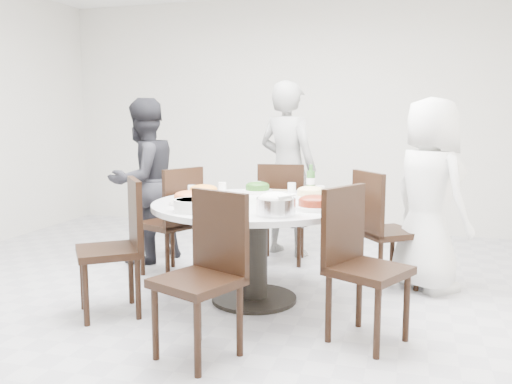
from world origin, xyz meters
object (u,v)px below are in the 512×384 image
(chair_ne, at_px, (387,230))
(diner_middle, at_px, (288,169))
(chair_s, at_px, (197,278))
(beverage_bottle, at_px, (311,179))
(chair_nw, at_px, (169,221))
(chair_sw, at_px, (108,248))
(chair_n, at_px, (283,213))
(soup_bowl, at_px, (193,205))
(rice_bowl, at_px, (276,207))
(diner_left, at_px, (144,181))
(chair_se, at_px, (369,267))
(diner_right, at_px, (429,195))
(dining_table, at_px, (254,252))

(chair_ne, distance_m, diner_middle, 1.36)
(chair_s, height_order, beverage_bottle, beverage_bottle)
(chair_nw, relative_size, chair_sw, 1.00)
(chair_s, bearing_deg, chair_n, 113.54)
(chair_sw, height_order, soup_bowl, chair_sw)
(chair_s, height_order, rice_bowl, chair_s)
(diner_left, xyz_separation_m, rice_bowl, (1.60, -1.25, 0.03))
(beverage_bottle, bearing_deg, chair_nw, -174.91)
(diner_middle, xyz_separation_m, rice_bowl, (0.36, -1.89, -0.06))
(chair_s, bearing_deg, rice_bowl, 84.58)
(rice_bowl, bearing_deg, chair_s, -118.45)
(soup_bowl, bearing_deg, chair_se, -2.47)
(chair_n, xyz_separation_m, chair_nw, (-0.84, -0.69, 0.00))
(chair_nw, distance_m, rice_bowl, 1.51)
(diner_right, bearing_deg, diner_left, 45.59)
(diner_middle, bearing_deg, chair_ne, 161.55)
(chair_se, xyz_separation_m, diner_right, (0.37, 1.18, 0.29))
(chair_se, xyz_separation_m, diner_middle, (-0.96, 1.96, 0.39))
(diner_middle, distance_m, beverage_bottle, 0.97)
(soup_bowl, bearing_deg, beverage_bottle, 59.59)
(chair_s, bearing_deg, beverage_bottle, 100.40)
(beverage_bottle, bearing_deg, chair_sw, -137.69)
(chair_n, distance_m, beverage_bottle, 0.80)
(chair_sw, bearing_deg, chair_ne, 85.53)
(dining_table, height_order, diner_middle, diner_middle)
(chair_sw, distance_m, chair_s, 0.98)
(diner_right, relative_size, diner_left, 0.99)
(chair_n, relative_size, soup_bowl, 3.61)
(chair_se, bearing_deg, chair_s, 145.95)
(chair_se, distance_m, rice_bowl, 0.69)
(diner_middle, distance_m, soup_bowl, 1.92)
(dining_table, xyz_separation_m, beverage_bottle, (0.32, 0.55, 0.50))
(chair_s, bearing_deg, soup_bowl, 137.36)
(chair_s, distance_m, chair_se, 1.04)
(chair_ne, xyz_separation_m, beverage_bottle, (-0.62, -0.06, 0.40))
(chair_n, relative_size, beverage_bottle, 3.92)
(soup_bowl, xyz_separation_m, beverage_bottle, (0.60, 1.02, 0.08))
(chair_ne, relative_size, soup_bowl, 3.61)
(dining_table, distance_m, chair_se, 1.03)
(chair_n, relative_size, chair_se, 1.00)
(chair_n, distance_m, soup_bowl, 1.66)
(chair_nw, xyz_separation_m, soup_bowl, (0.61, -0.92, 0.32))
(chair_se, relative_size, diner_middle, 0.55)
(chair_nw, distance_m, chair_sw, 0.99)
(chair_ne, height_order, chair_nw, same)
(chair_n, bearing_deg, diner_left, 7.90)
(chair_se, relative_size, diner_right, 0.62)
(chair_ne, distance_m, chair_s, 1.90)
(chair_nw, bearing_deg, chair_n, 154.52)
(diner_left, relative_size, soup_bowl, 5.89)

